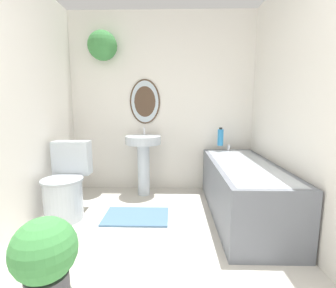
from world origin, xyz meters
The scene contains 8 objects.
wall_back centered at (-0.10, 2.82, 1.29)m, with size 2.59×0.37×2.40m.
wall_right centered at (1.26, 1.41, 1.20)m, with size 0.06×2.93×2.40m.
toilet centered at (-0.97, 1.88, 0.32)m, with size 0.41×0.56×0.78m.
pedestal_sink centered at (-0.23, 2.54, 0.56)m, with size 0.46×0.46×0.88m.
bathtub centered at (0.90, 1.93, 0.30)m, with size 0.64×1.65×0.65m.
shampoo_bottle centered at (0.77, 2.61, 0.76)m, with size 0.07×0.07×0.24m.
potted_plant centered at (-0.60, 0.76, 0.29)m, with size 0.38×0.38×0.52m.
bath_mat centered at (-0.23, 1.86, 0.01)m, with size 0.67×0.44×0.02m.
Camera 1 is at (0.17, -0.55, 1.17)m, focal length 26.00 mm.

